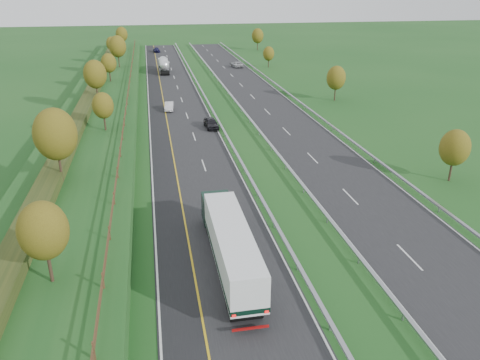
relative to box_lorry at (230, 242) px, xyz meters
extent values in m
plane|color=#1A491A|center=(7.40, 42.72, -2.33)|extent=(400.00, 400.00, 0.00)
cube|color=black|center=(-0.60, 47.72, -2.31)|extent=(10.50, 200.00, 0.04)
cube|color=black|center=(15.90, 47.72, -2.31)|extent=(10.50, 200.00, 0.04)
cube|color=black|center=(-4.35, 47.72, -2.31)|extent=(3.00, 200.00, 0.04)
cube|color=silver|center=(-5.65, 47.72, -2.28)|extent=(0.15, 200.00, 0.01)
cube|color=gold|center=(-2.85, 47.72, -2.28)|extent=(0.15, 200.00, 0.01)
cube|color=silver|center=(4.45, 47.72, -2.28)|extent=(0.15, 200.00, 0.01)
cube|color=silver|center=(10.85, 47.72, -2.28)|extent=(0.15, 200.00, 0.01)
cube|color=silver|center=(20.95, 47.72, -2.28)|extent=(0.15, 200.00, 0.01)
cube|color=silver|center=(0.65, -1.28, -2.28)|extent=(0.15, 4.00, 0.01)
cube|color=silver|center=(14.65, -1.28, -2.28)|extent=(0.15, 4.00, 0.01)
cube|color=silver|center=(0.65, 10.72, -2.28)|extent=(0.15, 4.00, 0.01)
cube|color=silver|center=(14.65, 10.72, -2.28)|extent=(0.15, 4.00, 0.01)
cube|color=silver|center=(0.65, 22.72, -2.28)|extent=(0.15, 4.00, 0.01)
cube|color=silver|center=(14.65, 22.72, -2.28)|extent=(0.15, 4.00, 0.01)
cube|color=silver|center=(0.65, 34.72, -2.28)|extent=(0.15, 4.00, 0.01)
cube|color=silver|center=(14.65, 34.72, -2.28)|extent=(0.15, 4.00, 0.01)
cube|color=silver|center=(0.65, 46.72, -2.28)|extent=(0.15, 4.00, 0.01)
cube|color=silver|center=(14.65, 46.72, -2.28)|extent=(0.15, 4.00, 0.01)
cube|color=silver|center=(0.65, 58.72, -2.28)|extent=(0.15, 4.00, 0.01)
cube|color=silver|center=(14.65, 58.72, -2.28)|extent=(0.15, 4.00, 0.01)
cube|color=silver|center=(0.65, 70.72, -2.28)|extent=(0.15, 4.00, 0.01)
cube|color=silver|center=(14.65, 70.72, -2.28)|extent=(0.15, 4.00, 0.01)
cube|color=silver|center=(0.65, 82.72, -2.28)|extent=(0.15, 4.00, 0.01)
cube|color=silver|center=(14.65, 82.72, -2.28)|extent=(0.15, 4.00, 0.01)
cube|color=silver|center=(0.65, 94.72, -2.28)|extent=(0.15, 4.00, 0.01)
cube|color=silver|center=(14.65, 94.72, -2.28)|extent=(0.15, 4.00, 0.01)
cube|color=silver|center=(0.65, 106.72, -2.28)|extent=(0.15, 4.00, 0.01)
cube|color=silver|center=(14.65, 106.72, -2.28)|extent=(0.15, 4.00, 0.01)
cube|color=silver|center=(0.65, 118.72, -2.28)|extent=(0.15, 4.00, 0.01)
cube|color=silver|center=(14.65, 118.72, -2.28)|extent=(0.15, 4.00, 0.01)
cube|color=silver|center=(0.65, 130.72, -2.28)|extent=(0.15, 4.00, 0.01)
cube|color=silver|center=(14.65, 130.72, -2.28)|extent=(0.15, 4.00, 0.01)
cube|color=silver|center=(0.65, 142.72, -2.28)|extent=(0.15, 4.00, 0.01)
cube|color=silver|center=(14.65, 142.72, -2.28)|extent=(0.15, 4.00, 0.01)
cube|color=#1A491A|center=(-13.60, 47.72, -1.33)|extent=(12.00, 200.00, 2.00)
cube|color=#243314|center=(-15.60, 47.72, 0.22)|extent=(2.20, 180.00, 1.10)
cube|color=#422B19|center=(-9.10, 47.72, 0.22)|extent=(0.08, 184.00, 0.10)
cube|color=#422B19|center=(-9.10, 47.72, 0.62)|extent=(0.08, 184.00, 0.10)
cube|color=#422B19|center=(-9.10, -10.28, 0.27)|extent=(0.12, 0.12, 1.20)
cube|color=#422B19|center=(-9.10, -3.78, 0.27)|extent=(0.12, 0.12, 1.20)
cube|color=#422B19|center=(-9.10, 2.72, 0.27)|extent=(0.12, 0.12, 1.20)
cube|color=#422B19|center=(-9.10, 9.22, 0.27)|extent=(0.12, 0.12, 1.20)
cube|color=#422B19|center=(-9.10, 15.72, 0.27)|extent=(0.12, 0.12, 1.20)
cube|color=#422B19|center=(-9.10, 22.22, 0.27)|extent=(0.12, 0.12, 1.20)
cube|color=#422B19|center=(-9.10, 28.72, 0.27)|extent=(0.12, 0.12, 1.20)
cube|color=#422B19|center=(-9.10, 35.22, 0.27)|extent=(0.12, 0.12, 1.20)
cube|color=#422B19|center=(-9.10, 41.72, 0.27)|extent=(0.12, 0.12, 1.20)
cube|color=#422B19|center=(-9.10, 48.22, 0.27)|extent=(0.12, 0.12, 1.20)
cube|color=#422B19|center=(-9.10, 54.72, 0.27)|extent=(0.12, 0.12, 1.20)
cube|color=#422B19|center=(-9.10, 61.22, 0.27)|extent=(0.12, 0.12, 1.20)
cube|color=#422B19|center=(-9.10, 67.72, 0.27)|extent=(0.12, 0.12, 1.20)
cube|color=#422B19|center=(-9.10, 74.22, 0.27)|extent=(0.12, 0.12, 1.20)
cube|color=#422B19|center=(-9.10, 80.72, 0.27)|extent=(0.12, 0.12, 1.20)
cube|color=#422B19|center=(-9.10, 87.22, 0.27)|extent=(0.12, 0.12, 1.20)
cube|color=#422B19|center=(-9.10, 93.72, 0.27)|extent=(0.12, 0.12, 1.20)
cube|color=#422B19|center=(-9.10, 100.22, 0.27)|extent=(0.12, 0.12, 1.20)
cube|color=#422B19|center=(-9.10, 106.72, 0.27)|extent=(0.12, 0.12, 1.20)
cube|color=#422B19|center=(-9.10, 113.22, 0.27)|extent=(0.12, 0.12, 1.20)
cube|color=#422B19|center=(-9.10, 119.72, 0.27)|extent=(0.12, 0.12, 1.20)
cube|color=#422B19|center=(-9.10, 126.22, 0.27)|extent=(0.12, 0.12, 1.20)
cube|color=#422B19|center=(-9.10, 132.72, 0.27)|extent=(0.12, 0.12, 1.20)
cube|color=#422B19|center=(-9.10, 139.22, 0.27)|extent=(0.12, 0.12, 1.20)
cube|color=#96999E|center=(5.10, 47.72, -1.71)|extent=(0.32, 200.00, 0.18)
cube|color=#96999E|center=(5.10, -8.28, -2.05)|extent=(0.10, 0.14, 0.56)
cube|color=#96999E|center=(5.10, -1.28, -2.05)|extent=(0.10, 0.14, 0.56)
cube|color=#96999E|center=(5.10, 5.72, -2.05)|extent=(0.10, 0.14, 0.56)
cube|color=#96999E|center=(5.10, 12.72, -2.05)|extent=(0.10, 0.14, 0.56)
cube|color=#96999E|center=(5.10, 19.72, -2.05)|extent=(0.10, 0.14, 0.56)
cube|color=#96999E|center=(5.10, 26.72, -2.05)|extent=(0.10, 0.14, 0.56)
cube|color=#96999E|center=(5.10, 33.72, -2.05)|extent=(0.10, 0.14, 0.56)
cube|color=#96999E|center=(5.10, 40.72, -2.05)|extent=(0.10, 0.14, 0.56)
cube|color=#96999E|center=(5.10, 47.72, -2.05)|extent=(0.10, 0.14, 0.56)
cube|color=#96999E|center=(5.10, 54.72, -2.05)|extent=(0.10, 0.14, 0.56)
cube|color=#96999E|center=(5.10, 61.72, -2.05)|extent=(0.10, 0.14, 0.56)
cube|color=#96999E|center=(5.10, 68.72, -2.05)|extent=(0.10, 0.14, 0.56)
cube|color=#96999E|center=(5.10, 75.72, -2.05)|extent=(0.10, 0.14, 0.56)
cube|color=#96999E|center=(5.10, 82.72, -2.05)|extent=(0.10, 0.14, 0.56)
cube|color=#96999E|center=(5.10, 89.72, -2.05)|extent=(0.10, 0.14, 0.56)
cube|color=#96999E|center=(5.10, 96.72, -2.05)|extent=(0.10, 0.14, 0.56)
cube|color=#96999E|center=(5.10, 103.72, -2.05)|extent=(0.10, 0.14, 0.56)
cube|color=#96999E|center=(5.10, 110.72, -2.05)|extent=(0.10, 0.14, 0.56)
cube|color=#96999E|center=(5.10, 117.72, -2.05)|extent=(0.10, 0.14, 0.56)
cube|color=#96999E|center=(5.10, 124.72, -2.05)|extent=(0.10, 0.14, 0.56)
cube|color=#96999E|center=(5.10, 131.72, -2.05)|extent=(0.10, 0.14, 0.56)
cube|color=#96999E|center=(5.10, 138.72, -2.05)|extent=(0.10, 0.14, 0.56)
cube|color=#96999E|center=(5.10, 145.72, -2.05)|extent=(0.10, 0.14, 0.56)
cube|color=#96999E|center=(10.20, 47.72, -1.71)|extent=(0.32, 200.00, 0.18)
cube|color=#96999E|center=(10.20, -8.28, -2.05)|extent=(0.10, 0.14, 0.56)
cube|color=#96999E|center=(10.20, -1.28, -2.05)|extent=(0.10, 0.14, 0.56)
cube|color=#96999E|center=(10.20, 5.72, -2.05)|extent=(0.10, 0.14, 0.56)
cube|color=#96999E|center=(10.20, 12.72, -2.05)|extent=(0.10, 0.14, 0.56)
cube|color=#96999E|center=(10.20, 19.72, -2.05)|extent=(0.10, 0.14, 0.56)
cube|color=#96999E|center=(10.20, 26.72, -2.05)|extent=(0.10, 0.14, 0.56)
cube|color=#96999E|center=(10.20, 33.72, -2.05)|extent=(0.10, 0.14, 0.56)
cube|color=#96999E|center=(10.20, 40.72, -2.05)|extent=(0.10, 0.14, 0.56)
cube|color=#96999E|center=(10.20, 47.72, -2.05)|extent=(0.10, 0.14, 0.56)
cube|color=#96999E|center=(10.20, 54.72, -2.05)|extent=(0.10, 0.14, 0.56)
cube|color=#96999E|center=(10.20, 61.72, -2.05)|extent=(0.10, 0.14, 0.56)
cube|color=#96999E|center=(10.20, 68.72, -2.05)|extent=(0.10, 0.14, 0.56)
cube|color=#96999E|center=(10.20, 75.72, -2.05)|extent=(0.10, 0.14, 0.56)
cube|color=#96999E|center=(10.20, 82.72, -2.05)|extent=(0.10, 0.14, 0.56)
cube|color=#96999E|center=(10.20, 89.72, -2.05)|extent=(0.10, 0.14, 0.56)
cube|color=#96999E|center=(10.20, 96.72, -2.05)|extent=(0.10, 0.14, 0.56)
cube|color=#96999E|center=(10.20, 103.72, -2.05)|extent=(0.10, 0.14, 0.56)
cube|color=#96999E|center=(10.20, 110.72, -2.05)|extent=(0.10, 0.14, 0.56)
cube|color=#96999E|center=(10.20, 117.72, -2.05)|extent=(0.10, 0.14, 0.56)
cube|color=#96999E|center=(10.20, 124.72, -2.05)|extent=(0.10, 0.14, 0.56)
cube|color=#96999E|center=(10.20, 131.72, -2.05)|extent=(0.10, 0.14, 0.56)
cube|color=#96999E|center=(10.20, 138.72, -2.05)|extent=(0.10, 0.14, 0.56)
cube|color=#96999E|center=(10.20, 145.72, -2.05)|extent=(0.10, 0.14, 0.56)
cube|color=#96999E|center=(21.70, 47.72, -1.71)|extent=(0.32, 200.00, 0.18)
cube|color=#96999E|center=(21.70, 5.72, -2.05)|extent=(0.10, 0.14, 0.56)
cube|color=#96999E|center=(21.70, 19.72, -2.05)|extent=(0.10, 0.14, 0.56)
cube|color=#96999E|center=(21.70, 33.72, -2.05)|extent=(0.10, 0.14, 0.56)
cube|color=#96999E|center=(21.70, 47.72, -2.05)|extent=(0.10, 0.14, 0.56)
cube|color=#96999E|center=(21.70, 61.72, -2.05)|extent=(0.10, 0.14, 0.56)
cube|color=#96999E|center=(21.70, 75.72, -2.05)|extent=(0.10, 0.14, 0.56)
cube|color=#96999E|center=(21.70, 89.72, -2.05)|extent=(0.10, 0.14, 0.56)
cube|color=#96999E|center=(21.70, 103.72, -2.05)|extent=(0.10, 0.14, 0.56)
cube|color=#96999E|center=(21.70, 117.72, -2.05)|extent=(0.10, 0.14, 0.56)
cube|color=#96999E|center=(21.70, 131.72, -2.05)|extent=(0.10, 0.14, 0.56)
cube|color=#96999E|center=(21.70, 145.72, -2.05)|extent=(0.10, 0.14, 0.56)
cylinder|color=#2D2116|center=(-12.60, -2.28, 0.88)|extent=(0.24, 0.24, 2.43)
ellipsoid|color=#4F4411|center=(-12.60, -2.28, 3.56)|extent=(3.24, 3.24, 4.05)
cylinder|color=#2D2116|center=(-14.60, 15.72, 1.24)|extent=(0.24, 0.24, 3.15)
ellipsoid|color=#4F4411|center=(-14.60, 15.72, 4.71)|extent=(4.20, 4.20, 5.25)
cylinder|color=#2D2116|center=(-11.60, 33.72, 0.75)|extent=(0.24, 0.24, 2.16)
ellipsoid|color=#4F4411|center=(-11.60, 33.72, 3.13)|extent=(2.88, 2.88, 3.60)
cylinder|color=#2D2116|center=(-14.10, 51.72, 1.11)|extent=(0.24, 0.24, 2.88)
ellipsoid|color=#4F4411|center=(-14.10, 51.72, 4.28)|extent=(3.84, 3.84, 4.80)
cylinder|color=#2D2116|center=(-13.10, 69.72, 0.84)|extent=(0.24, 0.24, 2.34)
ellipsoid|color=#4F4411|center=(-13.10, 69.72, 3.41)|extent=(3.12, 3.12, 3.90)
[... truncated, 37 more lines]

